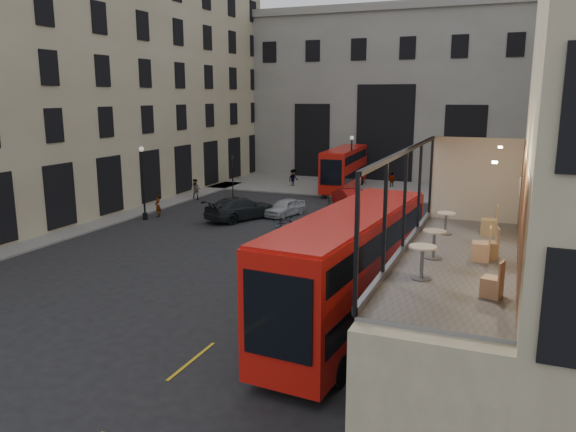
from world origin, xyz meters
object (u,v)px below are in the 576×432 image
at_px(cyclist, 339,238).
at_px(pedestrian_e, 158,206).
at_px(cafe_chair_c, 481,250).
at_px(street_lamp_a, 144,187).
at_px(bicycle, 285,222).
at_px(car_a, 285,207).
at_px(street_lamp_b, 351,168).
at_px(pedestrian_d, 459,192).
at_px(traffic_light_far, 232,171).
at_px(pedestrian_a, 196,189).
at_px(pedestrian_b, 293,178).
at_px(bus_far, 344,167).
at_px(pedestrian_c, 392,180).
at_px(traffic_light_near, 329,222).
at_px(cafe_table_mid, 434,240).
at_px(car_b, 353,200).
at_px(bus_near, 350,266).
at_px(cafe_table_near, 422,257).
at_px(car_c, 241,208).
at_px(cafe_chair_b, 490,249).
at_px(cafe_table_far, 446,220).
at_px(cafe_chair_a, 492,286).

bearing_deg(cyclist, pedestrian_e, 59.88).
bearing_deg(cafe_chair_c, street_lamp_a, 143.25).
bearing_deg(bicycle, car_a, 35.90).
xyz_separation_m(street_lamp_b, pedestrian_d, (9.62, -0.57, -1.49)).
bearing_deg(cafe_chair_c, traffic_light_far, 128.27).
relative_size(pedestrian_a, pedestrian_b, 1.03).
bearing_deg(bus_far, pedestrian_c, 37.35).
xyz_separation_m(street_lamp_b, bicycle, (-0.38, -14.89, -1.92)).
bearing_deg(traffic_light_near, pedestrian_b, 115.49).
bearing_deg(cafe_table_mid, street_lamp_b, 109.12).
height_order(car_b, cyclist, cyclist).
xyz_separation_m(bus_near, pedestrian_d, (1.33, 29.07, -1.72)).
height_order(pedestrian_e, cafe_table_near, cafe_table_near).
bearing_deg(car_b, pedestrian_a, 144.33).
distance_m(street_lamp_b, cafe_chair_c, 36.50).
distance_m(pedestrian_b, cafe_table_near, 42.49).
relative_size(bus_far, car_b, 2.13).
xyz_separation_m(traffic_light_near, street_lamp_a, (-16.00, 6.00, -0.03)).
distance_m(traffic_light_near, car_c, 13.06).
height_order(street_lamp_a, pedestrian_e, street_lamp_a).
bearing_deg(cafe_chair_c, cafe_chair_b, 55.93).
xyz_separation_m(cyclist, pedestrian_b, (-11.09, 20.97, 0.03)).
relative_size(pedestrian_b, cafe_chair_b, 2.07).
bearing_deg(traffic_light_near, car_c, 137.60).
relative_size(traffic_light_far, pedestrian_a, 2.08).
bearing_deg(cafe_table_far, pedestrian_c, 104.03).
relative_size(car_b, cafe_table_far, 6.87).
xyz_separation_m(car_b, cafe_table_near, (9.82, -29.45, 4.35)).
height_order(bus_far, cafe_table_mid, cafe_table_mid).
xyz_separation_m(car_a, pedestrian_e, (-8.63, -3.93, 0.19)).
bearing_deg(cafe_table_mid, car_b, 109.64).
height_order(street_lamp_a, pedestrian_b, street_lamp_a).
relative_size(traffic_light_near, bicycle, 2.10).
bearing_deg(street_lamp_a, bus_far, 61.16).
xyz_separation_m(traffic_light_far, cafe_chair_b, (22.27, -27.69, 2.43)).
bearing_deg(bus_far, bicycle, -87.26).
height_order(bus_near, cafe_table_mid, cafe_table_mid).
height_order(traffic_light_near, pedestrian_c, traffic_light_near).
distance_m(cafe_table_mid, cafe_table_far, 2.91).
bearing_deg(cafe_table_near, pedestrian_e, 136.61).
bearing_deg(pedestrian_e, cafe_table_near, 30.56).
distance_m(pedestrian_d, cafe_chair_a, 36.64).
bearing_deg(pedestrian_e, street_lamp_a, -33.33).
height_order(bicycle, pedestrian_b, pedestrian_b).
bearing_deg(cafe_table_far, traffic_light_far, 129.43).
xyz_separation_m(car_b, pedestrian_a, (-13.75, -1.02, 0.12)).
xyz_separation_m(street_lamp_a, pedestrian_e, (0.35, 1.14, -1.55)).
relative_size(bus_far, pedestrian_d, 5.66).
bearing_deg(bus_near, car_a, 118.83).
bearing_deg(traffic_light_near, car_b, 100.95).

